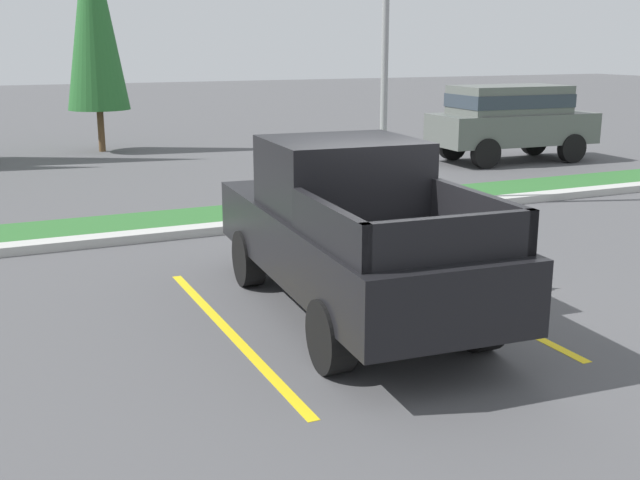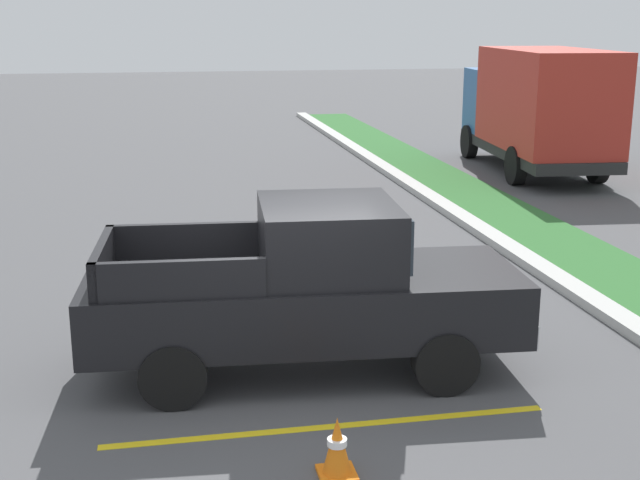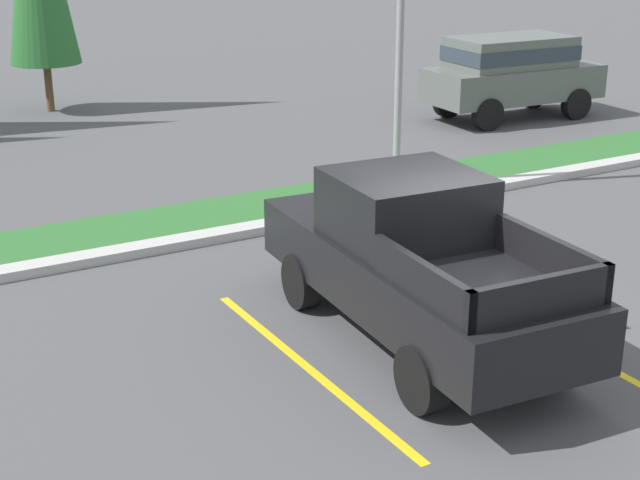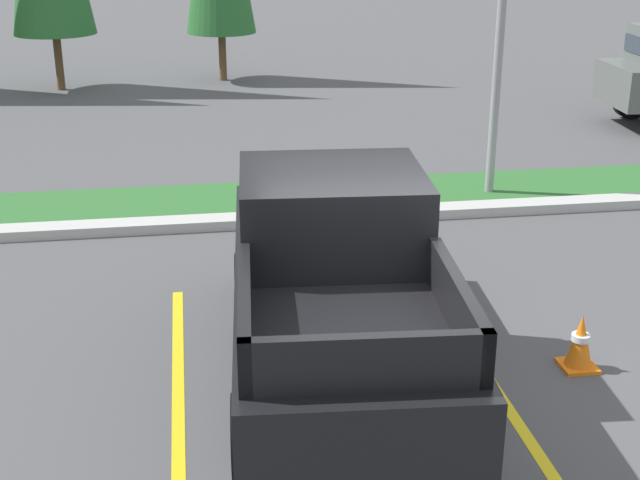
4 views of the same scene
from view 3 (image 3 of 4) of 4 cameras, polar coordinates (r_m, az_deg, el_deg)
ground_plane at (r=12.08m, az=8.93°, el=-5.92°), size 120.00×120.00×0.00m
parking_line_near at (r=11.22m, az=-0.79°, el=-7.75°), size 0.12×4.80×0.01m
parking_line_far at (r=12.86m, az=11.40°, el=-4.43°), size 0.12×4.80×0.01m
curb_strip at (r=15.94m, az=-2.26°, el=1.01°), size 56.00×0.40×0.15m
grass_median at (r=16.89m, az=-4.00°, el=1.90°), size 56.00×1.80×0.06m
pickup_truck_main at (r=11.60m, az=5.79°, el=-1.29°), size 2.26×5.35×2.10m
suv_distant at (r=24.67m, az=11.64°, el=10.09°), size 4.68×2.13×2.10m
traffic_cone at (r=13.30m, az=15.06°, el=-2.57°), size 0.36×0.36×0.60m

